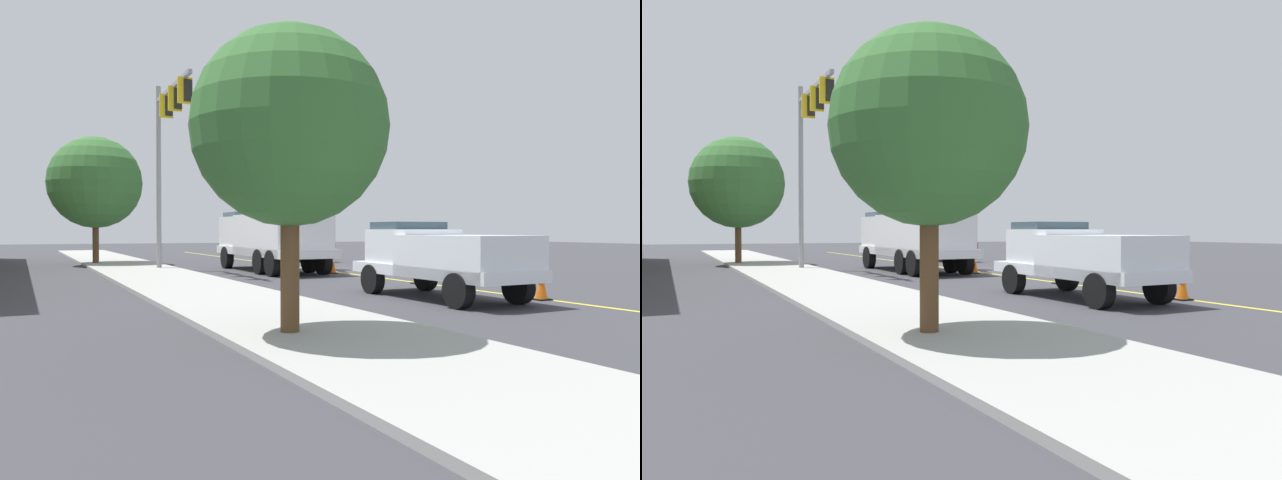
% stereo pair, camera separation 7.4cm
% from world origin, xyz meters
% --- Properties ---
extents(ground, '(120.00, 120.00, 0.00)m').
position_xyz_m(ground, '(0.00, 0.00, 0.00)').
color(ground, '#38383D').
extents(sidewalk_far_side, '(60.10, 7.94, 0.12)m').
position_xyz_m(sidewalk_far_side, '(-0.55, 7.60, 0.06)').
color(sidewalk_far_side, '#9E9E99').
rests_on(sidewalk_far_side, ground).
extents(lane_centre_stripe, '(49.88, 3.78, 0.01)m').
position_xyz_m(lane_centre_stripe, '(0.00, 0.00, 0.00)').
color(lane_centre_stripe, yellow).
rests_on(lane_centre_stripe, ground).
extents(utility_bucket_truck, '(8.36, 3.12, 6.98)m').
position_xyz_m(utility_bucket_truck, '(0.40, 2.35, 1.61)').
color(utility_bucket_truck, white).
rests_on(utility_bucket_truck, ground).
extents(service_pickup_truck, '(5.74, 2.51, 2.06)m').
position_xyz_m(service_pickup_truck, '(-11.47, 1.51, 1.12)').
color(service_pickup_truck, white).
rests_on(service_pickup_truck, ground).
extents(passing_minivan, '(4.93, 2.24, 1.69)m').
position_xyz_m(passing_minivan, '(8.03, -2.13, 0.97)').
color(passing_minivan, maroon).
rests_on(passing_minivan, ground).
extents(traffic_cone_leading, '(0.40, 0.40, 0.81)m').
position_xyz_m(traffic_cone_leading, '(-12.76, -0.74, 0.40)').
color(traffic_cone_leading, black).
rests_on(traffic_cone_leading, ground).
extents(traffic_cone_mid_front, '(0.40, 0.40, 0.86)m').
position_xyz_m(traffic_cone_mid_front, '(-7.52, -0.31, 0.42)').
color(traffic_cone_mid_front, black).
rests_on(traffic_cone_mid_front, ground).
extents(traffic_cone_mid_rear, '(0.40, 0.40, 0.82)m').
position_xyz_m(traffic_cone_mid_rear, '(-1.96, 0.38, 0.41)').
color(traffic_cone_mid_rear, black).
rests_on(traffic_cone_mid_rear, ground).
extents(traffic_cone_trailing, '(0.40, 0.40, 0.78)m').
position_xyz_m(traffic_cone_trailing, '(4.88, 1.09, 0.38)').
color(traffic_cone_trailing, black).
rests_on(traffic_cone_trailing, ground).
extents(traffic_signal_mast, '(5.69, 0.80, 8.38)m').
position_xyz_m(traffic_signal_mast, '(1.29, 6.72, 5.94)').
color(traffic_signal_mast, gray).
rests_on(traffic_signal_mast, ground).
extents(street_tree_left, '(3.34, 3.34, 5.22)m').
position_xyz_m(street_tree_left, '(-15.32, 7.19, 3.53)').
color(street_tree_left, brown).
rests_on(street_tree_left, ground).
extents(street_tree_right, '(4.78, 4.78, 6.72)m').
position_xyz_m(street_tree_right, '(8.35, 9.37, 4.32)').
color(street_tree_right, brown).
rests_on(street_tree_right, ground).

